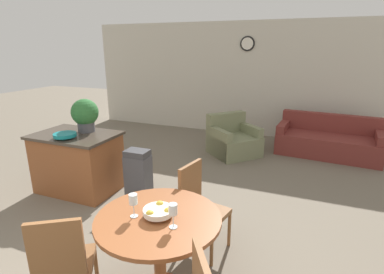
{
  "coord_description": "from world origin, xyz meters",
  "views": [
    {
      "loc": [
        1.61,
        -0.89,
        2.12
      ],
      "look_at": [
        0.21,
        2.6,
        0.98
      ],
      "focal_mm": 28.0,
      "sensor_mm": 36.0,
      "label": 1
    }
  ],
  "objects_px": {
    "wine_glass_right": "(173,210)",
    "dining_chair_far_side": "(199,204)",
    "dining_chair_near_left": "(63,262)",
    "armchair": "(233,141)",
    "wine_glass_left": "(133,200)",
    "couch": "(328,141)",
    "kitchen_island": "(78,162)",
    "potted_plant": "(85,114)",
    "trash_bin": "(138,175)",
    "fruit_bowl": "(158,211)",
    "dining_table": "(159,235)",
    "teal_bowl": "(65,135)"
  },
  "relations": [
    {
      "from": "wine_glass_right",
      "to": "dining_chair_far_side",
      "type": "bearing_deg",
      "value": 96.76
    },
    {
      "from": "dining_chair_near_left",
      "to": "armchair",
      "type": "relative_size",
      "value": 0.8
    },
    {
      "from": "wine_glass_left",
      "to": "couch",
      "type": "bearing_deg",
      "value": 70.06
    },
    {
      "from": "dining_chair_near_left",
      "to": "kitchen_island",
      "type": "bearing_deg",
      "value": 96.3
    },
    {
      "from": "dining_chair_near_left",
      "to": "wine_glass_left",
      "type": "bearing_deg",
      "value": 12.41
    },
    {
      "from": "wine_glass_left",
      "to": "couch",
      "type": "xyz_separation_m",
      "value": [
        1.65,
        4.55,
        -0.65
      ]
    },
    {
      "from": "dining_chair_near_left",
      "to": "potted_plant",
      "type": "relative_size",
      "value": 1.93
    },
    {
      "from": "dining_chair_near_left",
      "to": "dining_chair_far_side",
      "type": "bearing_deg",
      "value": 28.43
    },
    {
      "from": "dining_chair_near_left",
      "to": "armchair",
      "type": "bearing_deg",
      "value": 53.34
    },
    {
      "from": "wine_glass_left",
      "to": "trash_bin",
      "type": "distance_m",
      "value": 1.85
    },
    {
      "from": "kitchen_island",
      "to": "trash_bin",
      "type": "bearing_deg",
      "value": 4.1
    },
    {
      "from": "fruit_bowl",
      "to": "potted_plant",
      "type": "relative_size",
      "value": 0.5
    },
    {
      "from": "trash_bin",
      "to": "armchair",
      "type": "xyz_separation_m",
      "value": [
        0.77,
        2.36,
        -0.09
      ]
    },
    {
      "from": "trash_bin",
      "to": "couch",
      "type": "distance_m",
      "value": 3.98
    },
    {
      "from": "potted_plant",
      "to": "trash_bin",
      "type": "bearing_deg",
      "value": -6.3
    },
    {
      "from": "potted_plant",
      "to": "trash_bin",
      "type": "height_order",
      "value": "potted_plant"
    },
    {
      "from": "dining_chair_near_left",
      "to": "trash_bin",
      "type": "relative_size",
      "value": 1.28
    },
    {
      "from": "dining_chair_near_left",
      "to": "fruit_bowl",
      "type": "relative_size",
      "value": 3.84
    },
    {
      "from": "fruit_bowl",
      "to": "kitchen_island",
      "type": "height_order",
      "value": "kitchen_island"
    },
    {
      "from": "wine_glass_right",
      "to": "trash_bin",
      "type": "bearing_deg",
      "value": 129.88
    },
    {
      "from": "fruit_bowl",
      "to": "potted_plant",
      "type": "height_order",
      "value": "potted_plant"
    },
    {
      "from": "kitchen_island",
      "to": "armchair",
      "type": "height_order",
      "value": "kitchen_island"
    },
    {
      "from": "potted_plant",
      "to": "armchair",
      "type": "relative_size",
      "value": 0.41
    },
    {
      "from": "wine_glass_right",
      "to": "kitchen_island",
      "type": "bearing_deg",
      "value": 147.44
    },
    {
      "from": "dining_chair_near_left",
      "to": "couch",
      "type": "bearing_deg",
      "value": 34.38
    },
    {
      "from": "kitchen_island",
      "to": "potted_plant",
      "type": "distance_m",
      "value": 0.73
    },
    {
      "from": "dining_chair_far_side",
      "to": "kitchen_island",
      "type": "distance_m",
      "value": 2.27
    },
    {
      "from": "dining_chair_near_left",
      "to": "dining_chair_far_side",
      "type": "xyz_separation_m",
      "value": [
        0.66,
        1.23,
        0.0
      ]
    },
    {
      "from": "couch",
      "to": "armchair",
      "type": "height_order",
      "value": "armchair"
    },
    {
      "from": "wine_glass_left",
      "to": "potted_plant",
      "type": "xyz_separation_m",
      "value": [
        -1.84,
        1.61,
        0.23
      ]
    },
    {
      "from": "potted_plant",
      "to": "trash_bin",
      "type": "xyz_separation_m",
      "value": [
        0.93,
        -0.1,
        -0.79
      ]
    },
    {
      "from": "dining_table",
      "to": "couch",
      "type": "distance_m",
      "value": 4.73
    },
    {
      "from": "potted_plant",
      "to": "couch",
      "type": "distance_m",
      "value": 4.65
    },
    {
      "from": "trash_bin",
      "to": "kitchen_island",
      "type": "bearing_deg",
      "value": -175.9
    },
    {
      "from": "wine_glass_right",
      "to": "armchair",
      "type": "relative_size",
      "value": 0.17
    },
    {
      "from": "kitchen_island",
      "to": "trash_bin",
      "type": "xyz_separation_m",
      "value": [
        1.0,
        0.07,
        -0.08
      ]
    },
    {
      "from": "wine_glass_left",
      "to": "fruit_bowl",
      "type": "bearing_deg",
      "value": 20.15
    },
    {
      "from": "wine_glass_left",
      "to": "wine_glass_right",
      "type": "xyz_separation_m",
      "value": [
        0.36,
        -0.02,
        0.0
      ]
    },
    {
      "from": "teal_bowl",
      "to": "potted_plant",
      "type": "relative_size",
      "value": 0.63
    },
    {
      "from": "dining_chair_near_left",
      "to": "armchair",
      "type": "height_order",
      "value": "dining_chair_near_left"
    },
    {
      "from": "wine_glass_right",
      "to": "teal_bowl",
      "type": "relative_size",
      "value": 0.65
    },
    {
      "from": "dining_chair_far_side",
      "to": "couch",
      "type": "distance_m",
      "value": 3.99
    },
    {
      "from": "dining_chair_far_side",
      "to": "armchair",
      "type": "distance_m",
      "value": 3.08
    },
    {
      "from": "dining_table",
      "to": "teal_bowl",
      "type": "bearing_deg",
      "value": 150.97
    },
    {
      "from": "kitchen_island",
      "to": "armchair",
      "type": "xyz_separation_m",
      "value": [
        1.78,
        2.43,
        -0.17
      ]
    },
    {
      "from": "dining_chair_far_side",
      "to": "wine_glass_left",
      "type": "height_order",
      "value": "wine_glass_left"
    },
    {
      "from": "wine_glass_right",
      "to": "potted_plant",
      "type": "height_order",
      "value": "potted_plant"
    },
    {
      "from": "wine_glass_left",
      "to": "wine_glass_right",
      "type": "bearing_deg",
      "value": -3.28
    },
    {
      "from": "dining_table",
      "to": "dining_chair_near_left",
      "type": "distance_m",
      "value": 0.76
    },
    {
      "from": "armchair",
      "to": "wine_glass_right",
      "type": "bearing_deg",
      "value": -130.54
    }
  ]
}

